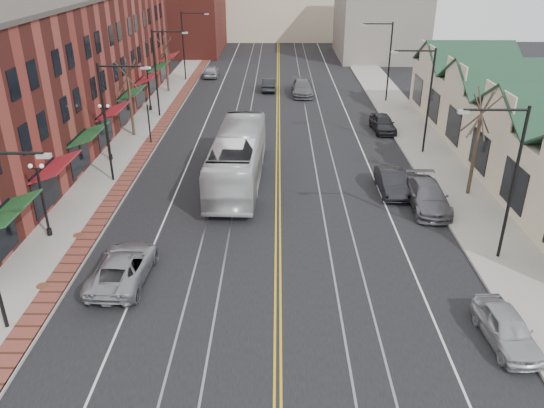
{
  "coord_description": "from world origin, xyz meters",
  "views": [
    {
      "loc": [
        -0.05,
        -17.92,
        14.53
      ],
      "look_at": [
        -0.34,
        8.3,
        2.0
      ],
      "focal_mm": 35.0,
      "sensor_mm": 36.0,
      "label": 1
    }
  ],
  "objects_px": {
    "transit_bus": "(238,157)",
    "parked_car_d": "(383,123)",
    "parked_suv": "(123,267)",
    "parked_car_b": "(391,182)",
    "parked_car_c": "(428,196)",
    "parked_car_a": "(506,328)"
  },
  "relations": [
    {
      "from": "parked_suv",
      "to": "parked_car_d",
      "type": "xyz_separation_m",
      "value": [
        16.8,
        23.9,
        0.01
      ]
    },
    {
      "from": "parked_suv",
      "to": "parked_car_b",
      "type": "bearing_deg",
      "value": -142.4
    },
    {
      "from": "parked_suv",
      "to": "parked_car_c",
      "type": "xyz_separation_m",
      "value": [
        16.8,
        8.26,
        0.05
      ]
    },
    {
      "from": "parked_car_c",
      "to": "parked_car_d",
      "type": "height_order",
      "value": "parked_car_c"
    },
    {
      "from": "parked_suv",
      "to": "parked_car_b",
      "type": "relative_size",
      "value": 1.19
    },
    {
      "from": "parked_car_a",
      "to": "parked_car_c",
      "type": "bearing_deg",
      "value": 86.18
    },
    {
      "from": "transit_bus",
      "to": "parked_suv",
      "type": "distance_m",
      "value": 13.21
    },
    {
      "from": "parked_suv",
      "to": "parked_car_d",
      "type": "bearing_deg",
      "value": -122.78
    },
    {
      "from": "parked_car_c",
      "to": "parked_car_d",
      "type": "bearing_deg",
      "value": 91.56
    },
    {
      "from": "parked_car_c",
      "to": "parked_car_b",
      "type": "bearing_deg",
      "value": 129.05
    },
    {
      "from": "transit_bus",
      "to": "parked_car_b",
      "type": "height_order",
      "value": "transit_bus"
    },
    {
      "from": "transit_bus",
      "to": "parked_car_d",
      "type": "height_order",
      "value": "transit_bus"
    },
    {
      "from": "parked_car_d",
      "to": "parked_car_b",
      "type": "bearing_deg",
      "value": -101.43
    },
    {
      "from": "transit_bus",
      "to": "parked_car_a",
      "type": "xyz_separation_m",
      "value": [
        12.06,
        -16.66,
        -1.11
      ]
    },
    {
      "from": "parked_car_a",
      "to": "parked_car_c",
      "type": "height_order",
      "value": "parked_car_c"
    },
    {
      "from": "parked_car_a",
      "to": "parked_car_c",
      "type": "relative_size",
      "value": 0.75
    },
    {
      "from": "parked_car_c",
      "to": "parked_car_a",
      "type": "bearing_deg",
      "value": -88.44
    },
    {
      "from": "parked_car_b",
      "to": "parked_car_c",
      "type": "height_order",
      "value": "parked_car_c"
    },
    {
      "from": "parked_car_c",
      "to": "parked_car_d",
      "type": "distance_m",
      "value": 15.64
    },
    {
      "from": "transit_bus",
      "to": "parked_car_d",
      "type": "xyz_separation_m",
      "value": [
        12.06,
        11.61,
        -1.05
      ]
    },
    {
      "from": "parked_suv",
      "to": "parked_car_a",
      "type": "distance_m",
      "value": 17.36
    },
    {
      "from": "transit_bus",
      "to": "parked_car_c",
      "type": "relative_size",
      "value": 2.38
    }
  ]
}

